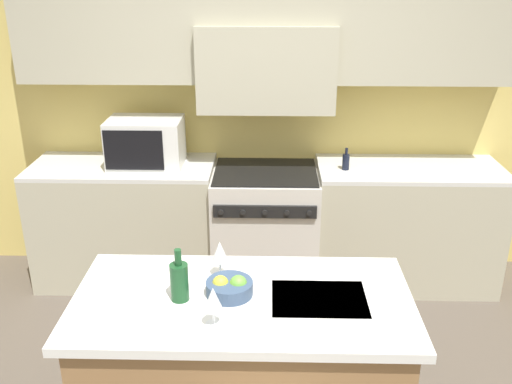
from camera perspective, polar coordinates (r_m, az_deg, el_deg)
The scene contains 10 objects.
back_cabinetry at distance 4.29m, azimuth 1.05°, elevation 11.93°, with size 10.00×0.46×2.70m.
back_counter at distance 4.40m, azimuth 0.92°, elevation -3.22°, with size 3.50×0.62×0.95m.
range_stove at distance 4.38m, azimuth 0.92°, elevation -3.53°, with size 0.78×0.70×0.91m.
microwave at distance 4.26m, azimuth -10.97°, elevation 4.87°, with size 0.53×0.38×0.35m.
kitchen_island at distance 2.97m, azimuth -1.27°, elevation -17.74°, with size 1.59×0.80×0.90m.
wine_bottle at distance 2.66m, azimuth -7.68°, elevation -8.79°, with size 0.09×0.09×0.26m.
wine_glass_near at distance 2.46m, azimuth -4.31°, elevation -10.70°, with size 0.08×0.08×0.19m.
wine_glass_far at distance 2.82m, azimuth -3.64°, elevation -6.05°, with size 0.08×0.08×0.19m.
fruit_bowl at distance 2.71m, azimuth -2.65°, elevation -9.47°, with size 0.22×0.22×0.10m.
oil_bottle_on_counter at distance 4.18m, azimuth 8.98°, elevation 3.04°, with size 0.05×0.05×0.16m.
Camera 1 is at (0.03, -2.22, 2.35)m, focal length 40.00 mm.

